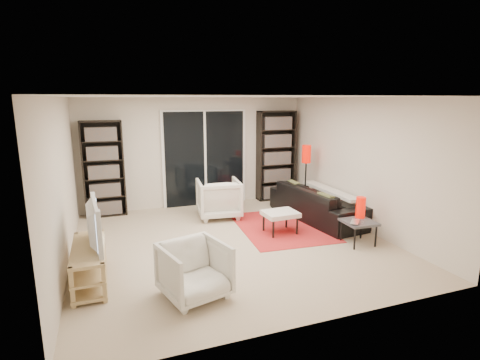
% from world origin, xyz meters
% --- Properties ---
extents(floor, '(5.00, 5.00, 0.00)m').
position_xyz_m(floor, '(0.00, 0.00, 0.00)').
color(floor, tan).
rests_on(floor, ground).
extents(wall_back, '(5.00, 0.02, 2.40)m').
position_xyz_m(wall_back, '(0.00, 2.50, 1.20)').
color(wall_back, beige).
rests_on(wall_back, ground).
extents(wall_front, '(5.00, 0.02, 2.40)m').
position_xyz_m(wall_front, '(0.00, -2.50, 1.20)').
color(wall_front, beige).
rests_on(wall_front, ground).
extents(wall_left, '(0.02, 5.00, 2.40)m').
position_xyz_m(wall_left, '(-2.50, 0.00, 1.20)').
color(wall_left, beige).
rests_on(wall_left, ground).
extents(wall_right, '(0.02, 5.00, 2.40)m').
position_xyz_m(wall_right, '(2.50, 0.00, 1.20)').
color(wall_right, beige).
rests_on(wall_right, ground).
extents(ceiling, '(5.00, 5.00, 0.02)m').
position_xyz_m(ceiling, '(0.00, 0.00, 2.40)').
color(ceiling, white).
rests_on(ceiling, wall_back).
extents(sliding_door, '(1.92, 0.08, 2.16)m').
position_xyz_m(sliding_door, '(0.20, 2.46, 1.05)').
color(sliding_door, white).
rests_on(sliding_door, ground).
extents(bookshelf_left, '(0.80, 0.30, 1.95)m').
position_xyz_m(bookshelf_left, '(-1.95, 2.33, 0.98)').
color(bookshelf_left, black).
rests_on(bookshelf_left, ground).
extents(bookshelf_right, '(0.90, 0.30, 2.10)m').
position_xyz_m(bookshelf_right, '(1.90, 2.33, 1.05)').
color(bookshelf_right, black).
rests_on(bookshelf_right, ground).
extents(tv_stand, '(0.41, 1.27, 0.50)m').
position_xyz_m(tv_stand, '(-2.20, -0.68, 0.26)').
color(tv_stand, '#E0BF84').
rests_on(tv_stand, floor).
extents(tv, '(0.21, 1.05, 0.60)m').
position_xyz_m(tv, '(-2.18, -0.68, 0.80)').
color(tv, black).
rests_on(tv, tv_stand).
extents(rug, '(1.69, 2.19, 0.01)m').
position_xyz_m(rug, '(1.12, 0.42, 0.01)').
color(rug, red).
rests_on(rug, floor).
extents(sofa, '(1.13, 2.33, 0.66)m').
position_xyz_m(sofa, '(2.03, 0.64, 0.33)').
color(sofa, black).
rests_on(sofa, floor).
extents(armchair_back, '(0.93, 0.95, 0.78)m').
position_xyz_m(armchair_back, '(0.20, 1.44, 0.39)').
color(armchair_back, silver).
rests_on(armchair_back, floor).
extents(armchair_front, '(0.90, 0.91, 0.68)m').
position_xyz_m(armchair_front, '(-0.99, -1.50, 0.34)').
color(armchair_front, silver).
rests_on(armchair_front, floor).
extents(ottoman, '(0.61, 0.50, 0.40)m').
position_xyz_m(ottoman, '(0.96, 0.15, 0.35)').
color(ottoman, silver).
rests_on(ottoman, floor).
extents(side_table, '(0.52, 0.52, 0.40)m').
position_xyz_m(side_table, '(1.95, -0.76, 0.36)').
color(side_table, '#404044').
rests_on(side_table, floor).
extents(laptop, '(0.35, 0.35, 0.02)m').
position_xyz_m(laptop, '(1.86, -0.85, 0.41)').
color(laptop, silver).
rests_on(laptop, side_table).
extents(table_lamp, '(0.16, 0.16, 0.35)m').
position_xyz_m(table_lamp, '(2.08, -0.62, 0.58)').
color(table_lamp, red).
rests_on(table_lamp, side_table).
extents(floor_lamp, '(0.21, 0.21, 1.40)m').
position_xyz_m(floor_lamp, '(2.17, 1.38, 1.07)').
color(floor_lamp, black).
rests_on(floor_lamp, floor).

